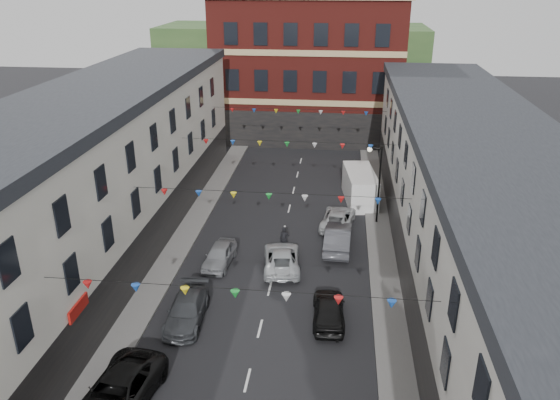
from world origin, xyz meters
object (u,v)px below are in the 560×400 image
at_px(car_right_d, 329,310).
at_px(white_van, 360,187).
at_px(street_lamp, 376,175).
at_px(car_right_e, 338,238).
at_px(car_left_c, 118,394).
at_px(pedestrian, 284,239).
at_px(car_left_e, 219,255).
at_px(car_right_f, 338,218).
at_px(car_left_d, 187,310).
at_px(moving_car, 282,258).

xyz_separation_m(car_right_d, white_van, (2.00, 17.15, 0.55)).
bearing_deg(street_lamp, car_right_e, -120.82).
distance_m(car_left_c, pedestrian, 16.25).
height_order(car_left_e, car_right_f, car_left_e).
bearing_deg(car_left_c, street_lamp, 66.45).
bearing_deg(car_right_e, pedestrian, 13.44).
xyz_separation_m(car_left_c, car_left_d, (1.22, 6.61, -0.10)).
bearing_deg(car_left_e, moving_car, 4.44).
bearing_deg(moving_car, car_left_e, -6.43).
relative_size(car_left_d, car_right_f, 0.97).
bearing_deg(car_left_e, car_right_e, 26.12).
distance_m(car_left_c, car_right_f, 21.55).
xyz_separation_m(car_left_e, moving_car, (4.04, 0.03, -0.00)).
bearing_deg(car_right_d, car_right_e, -94.75).
distance_m(street_lamp, car_right_e, 5.94).
height_order(car_left_c, moving_car, car_left_c).
distance_m(street_lamp, car_left_c, 23.72).
relative_size(car_left_e, car_right_e, 0.80).
distance_m(car_left_d, car_right_f, 15.15).
bearing_deg(car_right_e, car_right_d, 89.77).
bearing_deg(white_van, moving_car, -121.27).
bearing_deg(moving_car, car_left_d, 47.94).
height_order(street_lamp, moving_car, street_lamp).
xyz_separation_m(car_left_c, car_right_f, (9.16, 19.51, -0.11)).
bearing_deg(pedestrian, moving_car, -84.03).
xyz_separation_m(street_lamp, car_left_e, (-10.15, -7.43, -3.23)).
distance_m(street_lamp, car_right_f, 4.26).
height_order(street_lamp, car_right_d, street_lamp).
height_order(car_left_e, car_right_e, car_right_e).
relative_size(car_right_d, car_right_f, 0.89).
bearing_deg(moving_car, car_right_d, 113.05).
bearing_deg(white_van, street_lamp, -84.83).
bearing_deg(car_left_d, car_right_f, 55.71).
bearing_deg(car_left_c, car_left_e, 89.31).
relative_size(street_lamp, pedestrian, 3.49).
xyz_separation_m(car_right_d, car_right_f, (0.31, 12.05, -0.06)).
xyz_separation_m(moving_car, pedestrian, (-0.10, 2.32, 0.19)).
relative_size(car_left_e, pedestrian, 2.30).
xyz_separation_m(street_lamp, car_left_d, (-10.58, -13.74, -3.23)).
bearing_deg(street_lamp, car_left_e, -143.80).
height_order(car_left_e, moving_car, car_left_e).
bearing_deg(car_right_f, white_van, -100.52).
bearing_deg(car_right_d, car_left_d, 3.98).
distance_m(street_lamp, pedestrian, 8.58).
relative_size(car_left_d, white_van, 0.81).
relative_size(car_left_c, car_left_d, 1.20).
bearing_deg(car_left_d, car_right_e, 46.93).
bearing_deg(car_left_e, car_right_f, 45.26).
bearing_deg(pedestrian, car_left_e, -145.56).
relative_size(street_lamp, white_van, 1.04).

